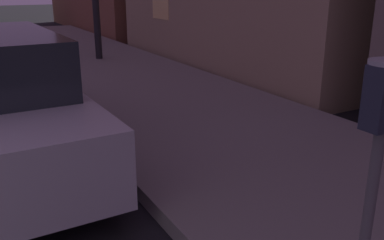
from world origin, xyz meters
name	(u,v)px	position (x,y,z in m)	size (l,w,h in m)	color
parking_meter	(380,135)	(4.41, 0.40, 1.23)	(0.19, 0.19, 1.43)	#59595B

